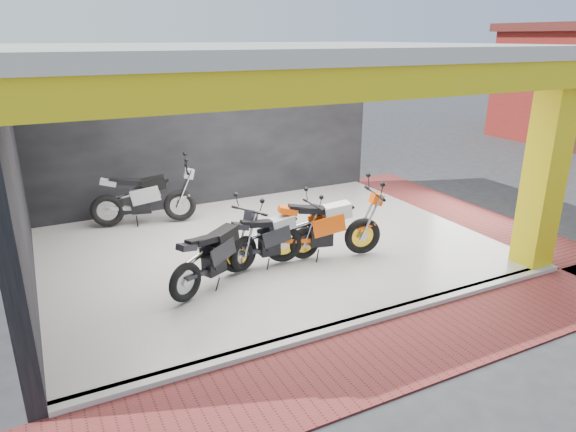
% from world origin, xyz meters
% --- Properties ---
extents(ground, '(80.00, 80.00, 0.00)m').
position_xyz_m(ground, '(0.00, 0.00, 0.00)').
color(ground, '#2D2D30').
rests_on(ground, ground).
extents(showroom_floor, '(8.00, 6.00, 0.10)m').
position_xyz_m(showroom_floor, '(0.00, 2.00, 0.05)').
color(showroom_floor, silver).
rests_on(showroom_floor, ground).
extents(showroom_ceiling, '(8.40, 6.40, 0.20)m').
position_xyz_m(showroom_ceiling, '(0.00, 2.00, 3.60)').
color(showroom_ceiling, beige).
rests_on(showroom_ceiling, corner_column).
extents(back_wall, '(8.20, 0.20, 3.50)m').
position_xyz_m(back_wall, '(0.00, 5.10, 1.75)').
color(back_wall, black).
rests_on(back_wall, ground).
extents(left_wall, '(0.20, 6.20, 3.50)m').
position_xyz_m(left_wall, '(-4.10, 2.00, 1.75)').
color(left_wall, black).
rests_on(left_wall, ground).
extents(corner_column, '(0.50, 0.50, 3.50)m').
position_xyz_m(corner_column, '(3.75, -0.75, 1.75)').
color(corner_column, yellow).
rests_on(corner_column, ground).
extents(header_beam_front, '(8.40, 0.30, 0.40)m').
position_xyz_m(header_beam_front, '(0.00, -1.00, 3.30)').
color(header_beam_front, yellow).
rests_on(header_beam_front, corner_column).
extents(header_beam_right, '(0.30, 6.40, 0.40)m').
position_xyz_m(header_beam_right, '(4.00, 2.00, 3.30)').
color(header_beam_right, yellow).
rests_on(header_beam_right, corner_column).
extents(floor_kerb, '(8.00, 0.20, 0.10)m').
position_xyz_m(floor_kerb, '(0.00, -1.02, 0.05)').
color(floor_kerb, silver).
rests_on(floor_kerb, ground).
extents(paver_front, '(9.00, 1.40, 0.03)m').
position_xyz_m(paver_front, '(0.00, -1.80, 0.01)').
color(paver_front, maroon).
rests_on(paver_front, ground).
extents(paver_right, '(1.40, 7.00, 0.03)m').
position_xyz_m(paver_right, '(4.80, 2.00, 0.01)').
color(paver_right, maroon).
rests_on(paver_right, ground).
extents(moto_hero, '(2.38, 1.31, 1.37)m').
position_xyz_m(moto_hero, '(1.29, 0.84, 0.79)').
color(moto_hero, '#FF550A').
rests_on(moto_hero, showroom_floor).
extents(moto_row_a, '(1.95, 0.74, 1.19)m').
position_xyz_m(moto_row_a, '(0.27, 1.11, 0.69)').
color(moto_row_a, black).
rests_on(moto_row_a, showroom_floor).
extents(moto_row_b, '(2.14, 1.58, 1.23)m').
position_xyz_m(moto_row_b, '(-0.86, 1.15, 0.72)').
color(moto_row_b, black).
rests_on(moto_row_b, showroom_floor).
extents(moto_row_d, '(2.38, 1.32, 1.37)m').
position_xyz_m(moto_row_d, '(-1.13, 4.03, 0.79)').
color(moto_row_d, '#989B9F').
rests_on(moto_row_d, showroom_floor).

